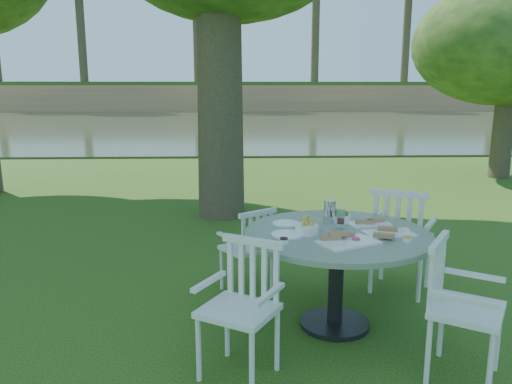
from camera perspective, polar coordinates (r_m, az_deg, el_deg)
ground at (r=5.18m, az=0.08°, el=-9.71°), size 140.00×140.00×0.00m
table at (r=4.00m, az=9.24°, el=-6.51°), size 1.46×1.46×0.79m
chair_ne at (r=4.78m, az=16.07°, el=-4.55°), size 0.68×0.67×1.00m
chair_nw at (r=4.65m, az=-0.51°, el=-5.98°), size 0.56×0.55×0.81m
chair_sw at (r=3.40m, az=-1.26°, el=-11.83°), size 0.61×0.60×0.90m
chair_se at (r=3.59m, az=21.56°, el=-11.14°), size 0.62×0.63×0.93m
tableware at (r=4.00m, az=8.96°, el=-3.80°), size 1.11×0.90×0.20m
river at (r=27.88m, az=-1.77°, el=7.78°), size 100.00×28.00×0.12m
far_bank at (r=46.25m, az=-1.64°, el=18.31°), size 100.00×18.00×15.20m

